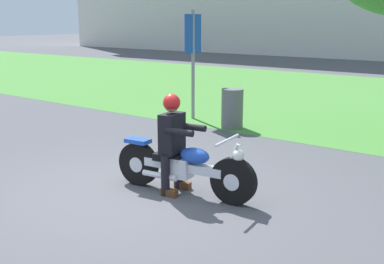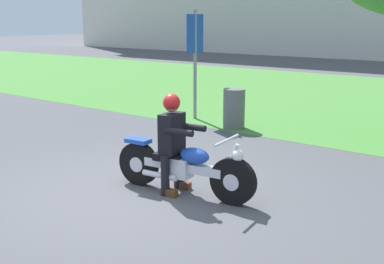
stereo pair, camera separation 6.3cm
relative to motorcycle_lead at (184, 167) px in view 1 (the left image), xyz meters
name	(u,v)px [view 1 (the left image)]	position (x,y,z in m)	size (l,w,h in m)	color
ground	(137,193)	(-0.54, -0.38, -0.39)	(120.00, 120.00, 0.00)	#4C4C51
grass_verge	(365,100)	(-0.54, 9.57, -0.39)	(60.00, 12.00, 0.01)	#478438
motorcycle_lead	(184,167)	(0.00, 0.00, 0.00)	(2.17, 0.66, 0.88)	black
rider_lead	(173,136)	(-0.17, -0.02, 0.43)	(0.59, 0.51, 1.40)	black
trash_can	(232,109)	(-1.71, 3.93, 0.05)	(0.48, 0.48, 0.88)	#595E5B
sign_banner	(193,48)	(-3.03, 4.22, 1.33)	(0.08, 0.60, 2.60)	gray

